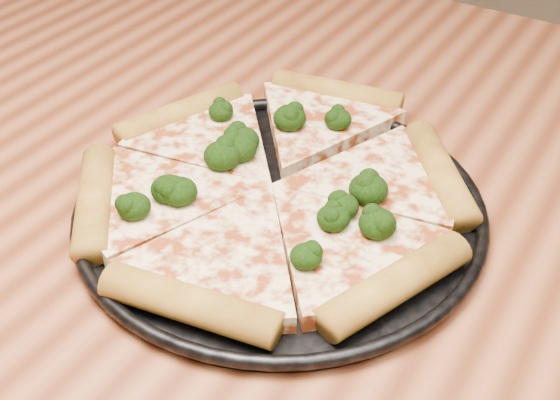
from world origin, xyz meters
The scene contains 4 objects.
dining_table centered at (0.00, 0.00, 0.66)m, with size 1.20×0.90×0.75m.
pizza_pan centered at (-0.02, -0.04, 0.76)m, with size 0.33×0.33×0.02m.
pizza centered at (-0.03, -0.03, 0.77)m, with size 0.34×0.35×0.03m.
broccoli_florets centered at (-0.04, -0.03, 0.78)m, with size 0.22×0.22×0.02m.
Camera 1 is at (0.23, -0.44, 1.13)m, focal length 47.06 mm.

